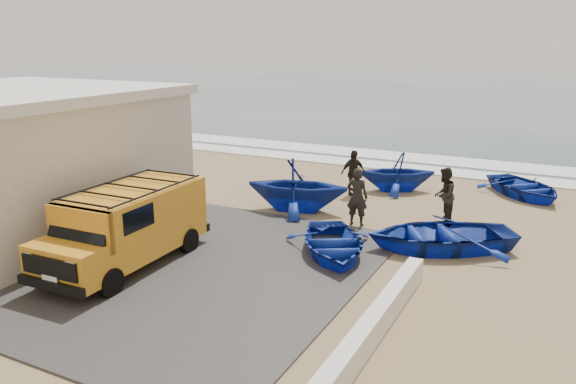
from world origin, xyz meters
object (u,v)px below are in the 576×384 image
at_px(boat_mid_left, 297,185).
at_px(fisherman_back, 353,173).
at_px(fisherman_middle, 444,195).
at_px(boat_far_left, 397,172).
at_px(boat_far_right, 524,187).
at_px(parapet, 377,321).
at_px(boat_near_left, 333,243).
at_px(fisherman_front, 357,197).
at_px(boat_near_right, 440,235).
at_px(van, 128,224).

distance_m(boat_mid_left, fisherman_back, 2.99).
bearing_deg(fisherman_middle, boat_far_left, -137.82).
bearing_deg(boat_far_right, parapet, -138.75).
xyz_separation_m(boat_far_right, fisherman_back, (-5.85, -2.70, 0.50)).
relative_size(boat_far_left, fisherman_middle, 1.62).
height_order(boat_near_left, fisherman_front, fisherman_front).
bearing_deg(boat_near_right, boat_mid_left, -136.51).
height_order(boat_near_right, fisherman_back, fisherman_back).
bearing_deg(boat_far_left, boat_near_left, -23.12).
height_order(boat_mid_left, fisherman_back, boat_mid_left).
xyz_separation_m(parapet, fisherman_front, (-2.77, 6.28, 0.66)).
bearing_deg(fisherman_middle, boat_mid_left, -73.68).
height_order(boat_far_right, fisherman_front, fisherman_front).
height_order(boat_far_left, fisherman_middle, fisherman_middle).
distance_m(boat_near_left, fisherman_front, 2.86).
bearing_deg(boat_far_left, boat_far_right, 80.34).
distance_m(parapet, boat_far_right, 12.46).
bearing_deg(boat_far_right, fisherman_middle, -155.83).
height_order(boat_near_right, fisherman_middle, fisherman_middle).
bearing_deg(boat_near_left, fisherman_middle, 34.44).
bearing_deg(boat_far_left, fisherman_middle, 11.89).
distance_m(boat_mid_left, fisherman_front, 2.43).
distance_m(boat_far_left, fisherman_front, 4.70).
bearing_deg(fisherman_back, fisherman_middle, -76.56).
distance_m(van, fisherman_front, 7.13).
bearing_deg(parapet, boat_near_right, 89.34).
height_order(boat_near_right, fisherman_front, fisherman_front).
distance_m(van, boat_far_left, 11.26).
distance_m(boat_near_left, boat_near_right, 3.10).
bearing_deg(fisherman_back, fisherman_front, -118.70).
height_order(fisherman_front, fisherman_back, fisherman_front).
bearing_deg(van, boat_near_left, 32.16).
xyz_separation_m(boat_mid_left, boat_far_right, (6.81, 5.53, -0.54)).
distance_m(boat_near_left, boat_far_right, 9.74).
relative_size(boat_mid_left, boat_far_left, 1.19).
height_order(van, boat_near_right, van).
bearing_deg(fisherman_front, boat_near_left, 93.06).
height_order(boat_near_left, boat_near_right, boat_near_right).
xyz_separation_m(parapet, van, (-6.92, 0.49, 0.85)).
xyz_separation_m(van, boat_near_right, (6.98, 4.86, -0.70)).
height_order(van, boat_far_right, van).
distance_m(boat_near_left, boat_far_left, 7.50).
relative_size(boat_far_left, boat_far_right, 0.82).
bearing_deg(boat_near_left, boat_near_right, 5.85).
height_order(boat_near_right, boat_far_left, boat_far_left).
xyz_separation_m(van, boat_far_left, (4.06, 10.49, -0.36)).
bearing_deg(van, parapet, -5.80).
bearing_deg(boat_far_right, boat_mid_left, 178.03).
xyz_separation_m(parapet, boat_far_left, (-2.86, 10.98, 0.49)).
bearing_deg(fisherman_middle, boat_near_left, -21.13).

